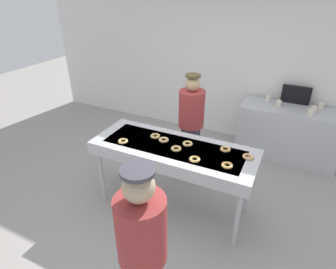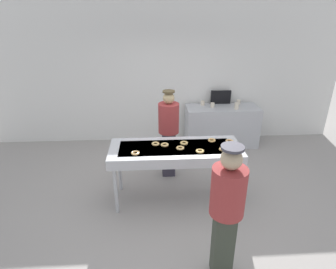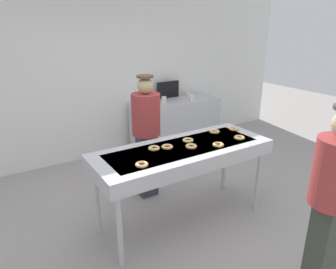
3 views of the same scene
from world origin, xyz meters
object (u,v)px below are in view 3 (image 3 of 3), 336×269
(glazed_donut_4, at_px, (234,129))
(glazed_donut_7, at_px, (214,132))
(fryer_conveyor, at_px, (183,154))
(prep_counter, at_px, (176,124))
(paper_cup_0, at_px, (164,99))
(glazed_donut_0, at_px, (239,138))
(glazed_donut_3, at_px, (154,148))
(customer_waiting, at_px, (334,192))
(paper_cup_4, at_px, (189,96))
(glazed_donut_6, at_px, (218,145))
(paper_cup_1, at_px, (192,98))
(paper_cup_2, at_px, (187,93))
(glazed_donut_8, at_px, (142,164))
(menu_display, at_px, (168,90))
(glazed_donut_5, at_px, (167,147))
(glazed_donut_2, at_px, (191,146))
(paper_cup_3, at_px, (150,99))
(glazed_donut_1, at_px, (188,140))
(worker_baker, at_px, (146,129))

(glazed_donut_4, xyz_separation_m, glazed_donut_7, (-0.28, 0.05, 0.00))
(fryer_conveyor, xyz_separation_m, prep_counter, (1.24, 2.03, -0.42))
(glazed_donut_4, relative_size, glazed_donut_7, 1.00)
(prep_counter, height_order, paper_cup_0, paper_cup_0)
(fryer_conveyor, xyz_separation_m, glazed_donut_0, (0.72, -0.15, 0.10))
(fryer_conveyor, height_order, paper_cup_0, paper_cup_0)
(glazed_donut_3, height_order, customer_waiting, customer_waiting)
(paper_cup_4, bearing_deg, glazed_donut_6, -118.38)
(glazed_donut_3, distance_m, prep_counter, 2.53)
(paper_cup_0, height_order, paper_cup_1, same)
(paper_cup_2, bearing_deg, glazed_donut_0, -111.43)
(glazed_donut_7, xyz_separation_m, paper_cup_1, (0.90, 1.71, -0.02))
(glazed_donut_6, height_order, glazed_donut_7, same)
(glazed_donut_8, bearing_deg, prep_counter, 50.01)
(paper_cup_1, bearing_deg, paper_cup_0, 161.12)
(paper_cup_0, xyz_separation_m, paper_cup_4, (0.54, -0.03, 0.00))
(glazed_donut_0, distance_m, customer_waiting, 1.39)
(prep_counter, bearing_deg, menu_display, 90.00)
(glazed_donut_0, distance_m, prep_counter, 2.30)
(paper_cup_4, bearing_deg, glazed_donut_5, -131.14)
(glazed_donut_2, distance_m, paper_cup_4, 2.57)
(glazed_donut_7, distance_m, paper_cup_3, 2.05)
(glazed_donut_1, distance_m, glazed_donut_2, 0.19)
(glazed_donut_1, distance_m, paper_cup_1, 2.25)
(glazed_donut_2, xyz_separation_m, paper_cup_1, (1.45, 1.96, -0.02))
(glazed_donut_4, distance_m, glazed_donut_7, 0.29)
(glazed_donut_6, distance_m, glazed_donut_8, 0.97)
(paper_cup_1, bearing_deg, menu_display, 123.20)
(worker_baker, distance_m, paper_cup_3, 1.71)
(glazed_donut_1, xyz_separation_m, paper_cup_3, (0.67, 2.11, -0.02))
(glazed_donut_4, distance_m, glazed_donut_8, 1.54)
(glazed_donut_1, relative_size, paper_cup_0, 1.33)
(customer_waiting, bearing_deg, paper_cup_2, 82.03)
(glazed_donut_1, xyz_separation_m, worker_baker, (-0.21, 0.64, -0.01))
(glazed_donut_0, height_order, glazed_donut_3, same)
(glazed_donut_5, xyz_separation_m, glazed_donut_7, (0.78, 0.12, 0.00))
(glazed_donut_0, distance_m, glazed_donut_2, 0.66)
(glazed_donut_2, distance_m, glazed_donut_4, 0.85)
(glazed_donut_0, distance_m, glazed_donut_6, 0.37)
(glazed_donut_5, relative_size, paper_cup_2, 1.33)
(paper_cup_0, bearing_deg, glazed_donut_4, -93.57)
(glazed_donut_2, xyz_separation_m, prep_counter, (1.18, 2.10, -0.52))
(glazed_donut_0, bearing_deg, menu_display, 77.87)
(glazed_donut_4, xyz_separation_m, paper_cup_1, (0.62, 1.76, -0.02))
(glazed_donut_1, relative_size, glazed_donut_5, 1.00)
(glazed_donut_1, bearing_deg, glazed_donut_8, -158.77)
(fryer_conveyor, height_order, menu_display, menu_display)
(customer_waiting, bearing_deg, glazed_donut_3, 124.92)
(paper_cup_1, xyz_separation_m, paper_cup_4, (0.04, 0.14, 0.00))
(glazed_donut_3, xyz_separation_m, paper_cup_4, (1.86, 1.92, -0.02))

